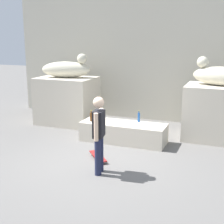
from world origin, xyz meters
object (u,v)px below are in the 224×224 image
at_px(statue_reclining_left, 67,69).
at_px(statue_reclining_right, 220,75).
at_px(skater, 99,132).
at_px(bottle_brown, 91,117).
at_px(skateboard, 98,156).
at_px(bottle_blue, 139,117).

relative_size(statue_reclining_left, statue_reclining_right, 1.00).
distance_m(skater, bottle_brown, 2.34).
bearing_deg(skateboard, bottle_brown, 169.30).
xyz_separation_m(skater, bottle_blue, (0.14, 2.44, -0.25)).
relative_size(statue_reclining_right, skater, 1.01).
height_order(statue_reclining_right, bottle_blue, statue_reclining_right).
distance_m(skater, skateboard, 1.18).
relative_size(skater, skateboard, 2.28).
relative_size(skater, bottle_blue, 5.14).
bearing_deg(statue_reclining_left, skater, -65.53).
distance_m(statue_reclining_right, skater, 4.10).
xyz_separation_m(statue_reclining_left, skateboard, (2.24, -2.62, -1.76)).
xyz_separation_m(statue_reclining_left, bottle_blue, (2.74, -0.91, -1.15)).
distance_m(statue_reclining_left, skateboard, 3.87).
relative_size(bottle_brown, bottle_blue, 0.97).
xyz_separation_m(statue_reclining_left, bottle_brown, (1.46, -1.32, -1.16)).
height_order(skater, bottle_blue, skater).
xyz_separation_m(statue_reclining_left, statue_reclining_right, (4.76, -0.00, 0.00)).
height_order(statue_reclining_right, skateboard, statue_reclining_right).
bearing_deg(statue_reclining_right, bottle_blue, 37.29).
height_order(statue_reclining_left, skater, statue_reclining_left).
bearing_deg(skater, statue_reclining_right, 137.66).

